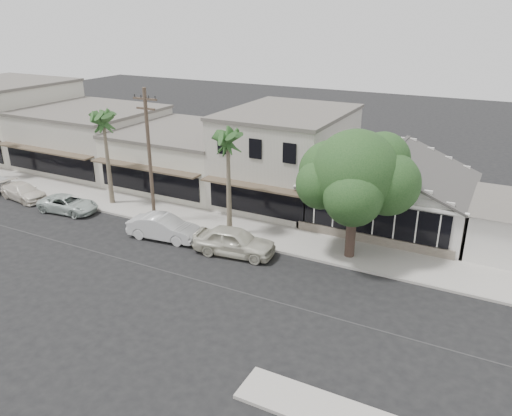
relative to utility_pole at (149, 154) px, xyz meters
The scene contains 15 objects.
ground 11.44m from the utility_pole, 30.02° to the right, with size 140.00×140.00×0.00m, color black.
sidewalk_north 5.06m from the utility_pole, 57.17° to the left, with size 90.00×3.50×0.15m, color #9E9991.
corner_shop 15.93m from the utility_pole, 27.45° to the left, with size 10.40×8.60×5.10m.
row_building_near 10.36m from the utility_pole, 54.14° to the left, with size 8.00×10.00×6.50m, color #BBB6A9.
row_building_midnear 9.23m from the utility_pole, 109.87° to the left, with size 10.00×10.00×4.20m, color beige.
row_building_midfar 16.01m from the utility_pole, 148.42° to the left, with size 11.00×10.00×5.00m, color #BBB6A9.
row_building_far 25.90m from the utility_pole, 161.28° to the left, with size 11.00×10.00×6.80m, color beige.
utility_pole is the anchor object (origin of this frame).
car_0 8.35m from the utility_pole, 12.77° to the right, with size 1.95×4.86×1.66m, color beige.
car_1 4.92m from the utility_pole, 39.58° to the right, with size 1.60×4.59×1.51m, color silver.
car_2 7.93m from the utility_pole, 168.77° to the right, with size 2.00×4.33×1.20m, color #B1BFB8.
car_3 12.38m from the utility_pole, behind, with size 1.74×4.28×1.24m, color silver.
shade_tree 13.31m from the utility_pole, ahead, with size 6.80×6.15×7.55m.
palm_east 5.77m from the utility_pole, ahead, with size 2.88×2.88×7.26m.
palm_mid 5.30m from the utility_pole, 165.47° to the left, with size 3.25×3.25×7.36m.
Camera 1 is at (11.48, -19.21, 13.32)m, focal length 35.00 mm.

